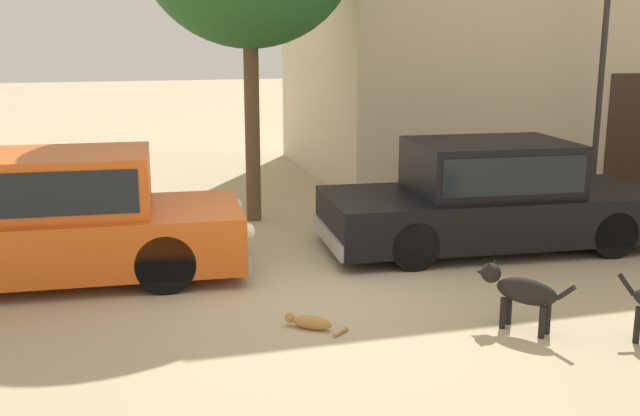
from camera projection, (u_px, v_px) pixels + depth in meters
ground_plane at (312, 292)px, 8.35m from camera, size 80.00×80.00×0.00m
parked_sedan_nearest at (37, 215)px, 8.58m from camera, size 4.73×1.98×1.49m
parked_sedan_second at (490, 195)px, 9.96m from camera, size 4.67×2.07×1.43m
stray_dog_spotted at (518, 289)px, 7.21m from camera, size 0.65×0.85×0.64m
stray_cat at (310, 322)px, 7.29m from camera, size 0.57×0.47×0.15m
street_lamp at (604, 41)px, 12.35m from camera, size 0.22×0.22×4.23m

